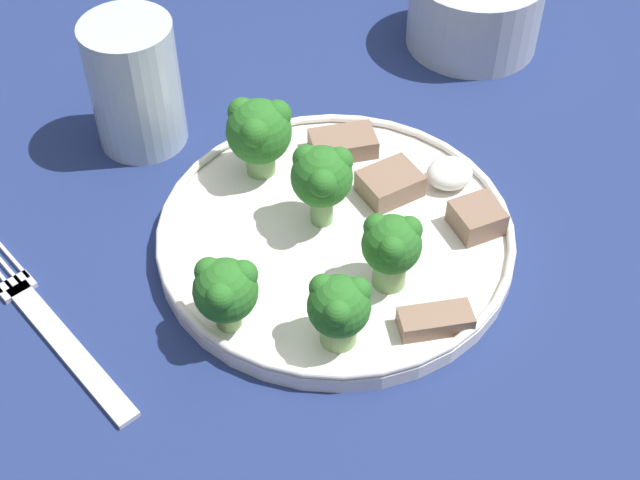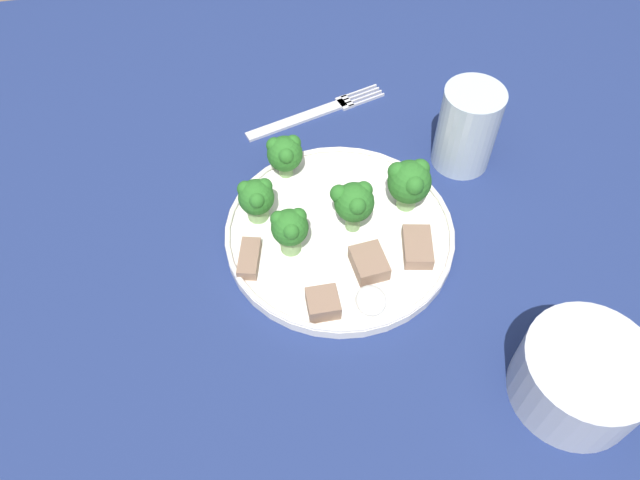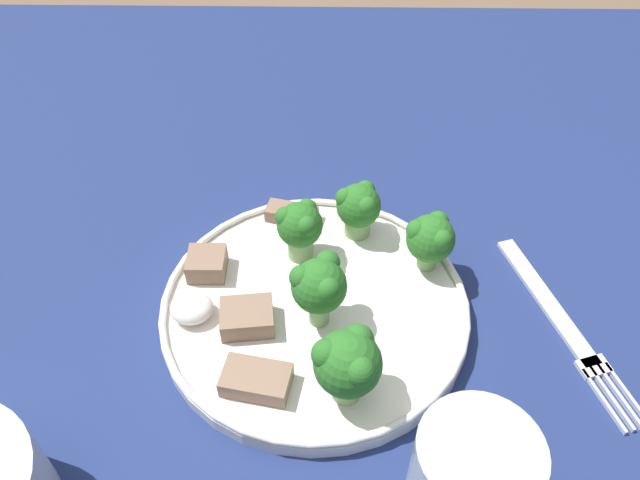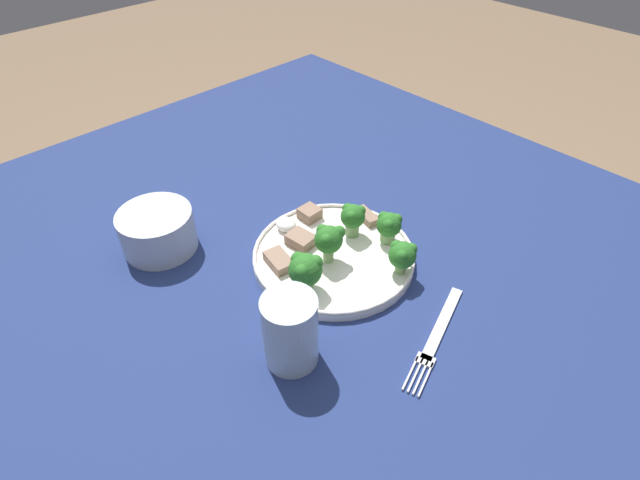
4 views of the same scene
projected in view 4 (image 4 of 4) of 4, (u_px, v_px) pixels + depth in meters
ground_plane at (312, 459)px, 1.32m from camera, size 8.00×8.00×0.00m
table at (309, 282)px, 0.88m from camera, size 1.20×1.14×0.76m
dinner_plate at (335, 255)px, 0.78m from camera, size 0.25×0.25×0.02m
fork at (436, 336)px, 0.67m from camera, size 0.08×0.19×0.00m
cream_bowl at (158, 231)px, 0.79m from camera, size 0.12×0.12×0.07m
drinking_glass at (291, 334)px, 0.62m from camera, size 0.07×0.07×0.10m
broccoli_floret_near_rim_left at (389, 225)px, 0.78m from camera, size 0.04×0.04×0.05m
broccoli_floret_center_left at (305, 270)px, 0.70m from camera, size 0.05×0.05×0.06m
broccoli_floret_back_left at (353, 217)px, 0.79m from camera, size 0.04×0.04×0.06m
broccoli_floret_front_left at (402, 255)px, 0.73m from camera, size 0.04×0.04×0.05m
broccoli_floret_center_back at (329, 239)px, 0.74m from camera, size 0.04×0.04×0.06m
meat_slice_front_slice at (279, 261)px, 0.75m from camera, size 0.05×0.04×0.02m
meat_slice_middle_slice at (366, 216)px, 0.84m from camera, size 0.05×0.03×0.01m
meat_slice_rear_slice at (310, 213)px, 0.84m from camera, size 0.03×0.03×0.02m
meat_slice_edge_slice at (301, 240)px, 0.79m from camera, size 0.05×0.04×0.02m
sauce_dollop at (286, 224)px, 0.82m from camera, size 0.03×0.03×0.02m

